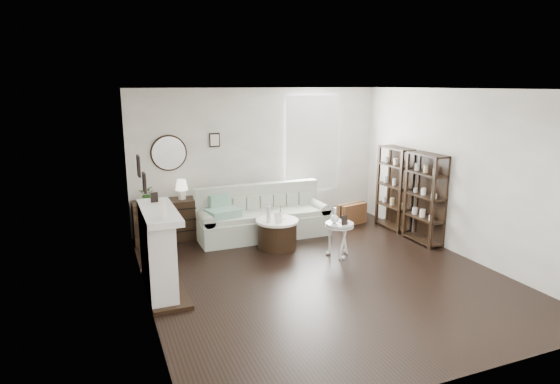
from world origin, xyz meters
name	(u,v)px	position (x,y,z in m)	size (l,w,h in m)	color
room	(295,144)	(0.73, 2.70, 1.60)	(5.50, 5.50, 5.50)	black
fireplace	(158,254)	(-2.32, 0.30, 0.54)	(0.50, 1.40, 1.84)	silver
shelf_unit_far	(394,188)	(2.33, 1.55, 0.80)	(0.30, 0.80, 1.60)	black
shelf_unit_near	(425,199)	(2.33, 0.65, 0.80)	(0.30, 0.80, 1.60)	black
sofa	(262,219)	(-0.20, 2.07, 0.31)	(2.41, 0.84, 0.94)	#B3BBA7
quilt	(222,213)	(-0.99, 1.95, 0.55)	(0.55, 0.45, 0.14)	#23835C
suitcase	(352,214)	(1.74, 2.10, 0.21)	(0.63, 0.21, 0.42)	brown
dresser	(165,220)	(-1.92, 2.47, 0.37)	(1.11, 0.48, 0.74)	black
table_lamp	(182,189)	(-1.59, 2.47, 0.92)	(0.23, 0.23, 0.36)	#EEDEC9
potted_plant	(148,194)	(-2.19, 2.42, 0.89)	(0.28, 0.24, 0.31)	#235418
drum_table	(277,234)	(-0.20, 1.32, 0.26)	(0.73, 0.73, 0.51)	black
pedestal_table	(339,226)	(0.61, 0.60, 0.52)	(0.47, 0.47, 0.57)	white
eiffel_drum	(280,213)	(-0.12, 1.37, 0.61)	(0.11, 0.11, 0.20)	black
bottle_drum	(269,213)	(-0.38, 1.24, 0.68)	(0.08, 0.08, 0.34)	silver
card_frame_drum	(278,218)	(-0.25, 1.14, 0.60)	(0.13, 0.01, 0.18)	white
eiffel_ped	(344,216)	(0.70, 0.63, 0.66)	(0.11, 0.11, 0.19)	black
flask_ped	(335,215)	(0.52, 0.62, 0.69)	(0.14, 0.14, 0.26)	silver
card_frame_ped	(344,220)	(0.63, 0.48, 0.64)	(0.11, 0.01, 0.15)	black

